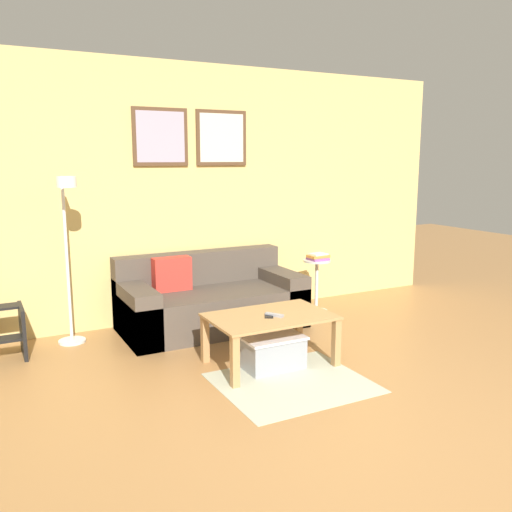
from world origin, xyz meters
The scene contains 11 objects.
ground_plane centered at (0.00, 0.00, 0.00)m, with size 16.00×16.00×0.00m, color #A87542.
wall_back centered at (0.00, 3.22, 1.29)m, with size 5.60×0.09×2.55m.
area_rug centered at (-0.23, 1.24, 0.00)m, with size 1.07×0.93×0.01m, color #B2B79E.
couch centered at (-0.24, 2.77, 0.26)m, with size 1.72×0.85×0.71m.
coffee_table centered at (-0.19, 1.65, 0.34)m, with size 0.96×0.63×0.40m.
storage_bin centered at (-0.21, 1.61, 0.13)m, with size 0.48×0.41×0.26m.
floor_lamp centered at (-1.51, 2.81, 0.93)m, with size 0.24×0.43×1.48m.
side_table centered at (0.98, 2.73, 0.34)m, with size 0.29×0.29×0.57m.
book_stack centered at (0.99, 2.73, 0.60)m, with size 0.22×0.18×0.07m.
remote_control centered at (-0.17, 1.61, 0.41)m, with size 0.04×0.15×0.02m, color #99999E.
cell_phone centered at (-0.21, 1.63, 0.41)m, with size 0.07×0.14×0.01m, color black.
Camera 1 is at (-2.21, -1.95, 1.63)m, focal length 38.00 mm.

